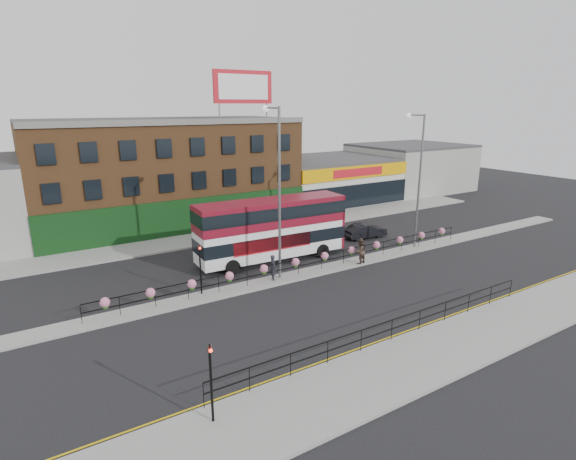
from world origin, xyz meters
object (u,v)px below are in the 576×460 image
pedestrian_a (273,267)px  lamp_column_east (418,170)px  pedestrian_b (360,251)px  car (365,231)px  lamp_column_west (277,179)px  double_decker_bus (272,223)px

pedestrian_a → lamp_column_east: lamp_column_east is taller
pedestrian_b → lamp_column_east: lamp_column_east is taller
lamp_column_east → car: bearing=108.5°
pedestrian_a → lamp_column_east: bearing=-75.2°
lamp_column_west → lamp_column_east: 13.12m
double_decker_bus → car: bearing=4.3°
pedestrian_a → double_decker_bus: bearing=-15.9°
double_decker_bus → lamp_column_west: lamp_column_west is taller
double_decker_bus → pedestrian_a: size_ratio=6.76×
pedestrian_a → lamp_column_west: (0.55, 0.33, 5.88)m
double_decker_bus → pedestrian_b: bearing=-42.4°
pedestrian_b → double_decker_bus: bearing=-53.7°
car → pedestrian_b: 7.37m
double_decker_bus → car: size_ratio=2.86×
car → pedestrian_b: pedestrian_b is taller
car → pedestrian_b: bearing=140.8°
pedestrian_b → lamp_column_west: bearing=-19.6°
pedestrian_b → car: bearing=-145.7°
lamp_column_east → pedestrian_b: bearing=-171.5°
pedestrian_a → lamp_column_east: 14.74m
car → pedestrian_b: size_ratio=2.14×
car → lamp_column_east: size_ratio=0.38×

